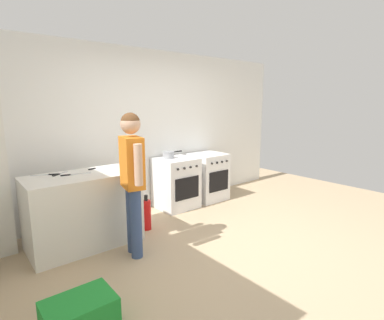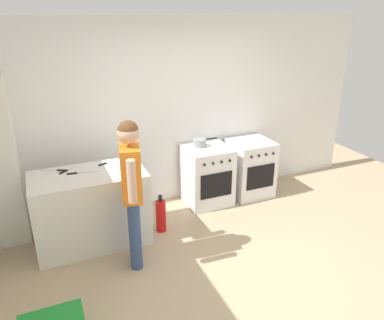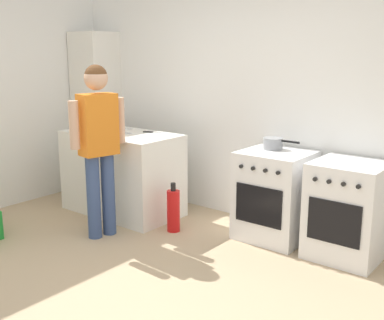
{
  "view_description": "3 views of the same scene",
  "coord_description": "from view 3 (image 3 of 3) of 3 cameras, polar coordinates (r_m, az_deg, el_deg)",
  "views": [
    {
      "loc": [
        -2.54,
        -2.38,
        1.75
      ],
      "look_at": [
        0.03,
        0.76,
        0.98
      ],
      "focal_mm": 28.0,
      "sensor_mm": 36.0,
      "label": 1
    },
    {
      "loc": [
        -1.78,
        -2.86,
        2.64
      ],
      "look_at": [
        -0.22,
        0.8,
        1.04
      ],
      "focal_mm": 35.0,
      "sensor_mm": 36.0,
      "label": 2
    },
    {
      "loc": [
        2.47,
        -2.36,
        1.78
      ],
      "look_at": [
        -0.13,
        0.91,
        0.82
      ],
      "focal_mm": 45.0,
      "sensor_mm": 36.0,
      "label": 3
    }
  ],
  "objects": [
    {
      "name": "oven_left",
      "position": [
        4.67,
        9.79,
        -4.12
      ],
      "size": [
        0.63,
        0.62,
        0.85
      ],
      "color": "white",
      "rests_on": "ground"
    },
    {
      "name": "back_wall",
      "position": [
        4.99,
        8.71,
        7.24
      ],
      "size": [
        6.0,
        0.1,
        2.6
      ],
      "primitive_type": "cube",
      "color": "white",
      "rests_on": "ground"
    },
    {
      "name": "oven_right",
      "position": [
        4.4,
        17.98,
        -5.67
      ],
      "size": [
        0.6,
        0.62,
        0.85
      ],
      "color": "white",
      "rests_on": "ground"
    },
    {
      "name": "fire_extinguisher",
      "position": [
        4.83,
        -2.22,
        -5.98
      ],
      "size": [
        0.13,
        0.13,
        0.5
      ],
      "color": "red",
      "rests_on": "ground"
    },
    {
      "name": "ground_plane",
      "position": [
        3.85,
        -7.14,
        -14.72
      ],
      "size": [
        8.0,
        8.0,
        0.0
      ],
      "primitive_type": "plane",
      "color": "tan"
    },
    {
      "name": "knife_paring",
      "position": [
        5.28,
        -4.91,
        3.32
      ],
      "size": [
        0.2,
        0.11,
        0.01
      ],
      "color": "silver",
      "rests_on": "counter_unit"
    },
    {
      "name": "knife_utility",
      "position": [
        5.56,
        -8.45,
        3.7
      ],
      "size": [
        0.22,
        0.17,
        0.01
      ],
      "color": "silver",
      "rests_on": "counter_unit"
    },
    {
      "name": "knife_chef",
      "position": [
        5.7,
        -8.99,
        3.91
      ],
      "size": [
        0.3,
        0.16,
        0.01
      ],
      "color": "silver",
      "rests_on": "counter_unit"
    },
    {
      "name": "larder_cabinet",
      "position": [
        6.3,
        -11.23,
        5.54
      ],
      "size": [
        0.48,
        0.44,
        2.0
      ],
      "primitive_type": "cube",
      "color": "silver",
      "rests_on": "ground"
    },
    {
      "name": "counter_unit",
      "position": [
        5.39,
        -8.27,
        -1.53
      ],
      "size": [
        1.3,
        0.7,
        0.9
      ],
      "primitive_type": "cube",
      "color": "silver",
      "rests_on": "ground"
    },
    {
      "name": "knife_bread",
      "position": [
        5.37,
        -8.46,
        3.37
      ],
      "size": [
        0.35,
        0.08,
        0.01
      ],
      "color": "silver",
      "rests_on": "counter_unit"
    },
    {
      "name": "person",
      "position": [
        4.6,
        -11.03,
        2.8
      ],
      "size": [
        0.27,
        0.56,
        1.65
      ],
      "color": "#384C7A",
      "rests_on": "ground"
    },
    {
      "name": "pot",
      "position": [
        4.67,
        9.61,
        1.94
      ],
      "size": [
        0.37,
        0.19,
        0.11
      ],
      "color": "gray",
      "rests_on": "oven_left"
    }
  ]
}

